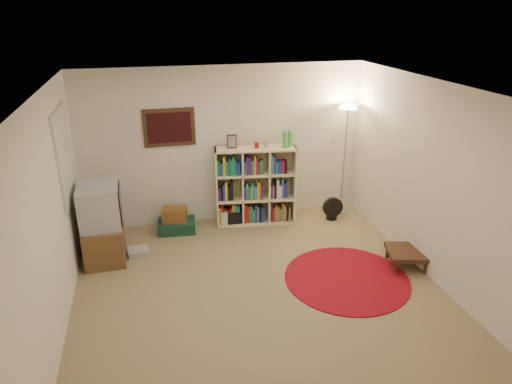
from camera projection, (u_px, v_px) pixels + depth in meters
room at (255, 198)px, 5.25m from camera, size 4.54×4.54×2.54m
bookshelf at (254, 187)px, 7.31m from camera, size 1.31×0.54×1.52m
floor_lamp at (347, 123)px, 7.34m from camera, size 0.38×0.38×1.87m
floor_fan at (333, 209)px, 7.55m from camera, size 0.34×0.18×0.39m
tv_stand at (103, 224)px, 6.26m from camera, size 0.55×0.77×1.10m
dvd_box at (139, 252)px, 6.52m from camera, size 0.30×0.26×0.10m
suitcase at (177, 226)px, 7.18m from camera, size 0.60×0.42×0.19m
wicker_basket at (175, 215)px, 7.10m from camera, size 0.41×0.33×0.21m
duffel_bag at (234, 216)px, 7.48m from camera, size 0.34×0.29×0.23m
paper_towel at (224, 220)px, 7.34m from camera, size 0.15×0.15×0.24m
red_rug at (347, 278)px, 5.96m from camera, size 1.62×1.62×0.01m
side_table at (407, 253)px, 6.20m from camera, size 0.63×0.63×0.23m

